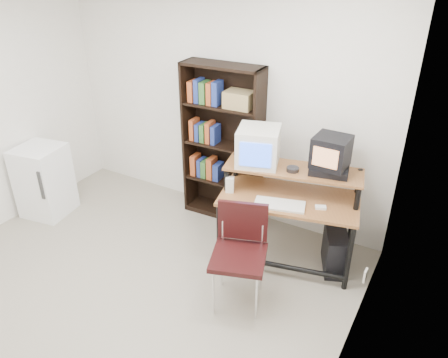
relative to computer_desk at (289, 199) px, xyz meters
The scene contains 17 objects.
floor 1.94m from the computer_desk, 128.65° to the right, with size 4.00×4.00×0.01m, color #A19885.
back_wall 1.41m from the computer_desk, 152.54° to the left, with size 4.00×0.01×2.60m, color white.
right_wall 1.76m from the computer_desk, 58.37° to the right, with size 0.01×4.00×2.60m, color white.
computer_desk is the anchor object (origin of this frame).
crt_monitor 0.60m from the computer_desk, behind, with size 0.50×0.50×0.38m.
vcr 0.47m from the computer_desk, 30.91° to the left, with size 0.36×0.26×0.08m, color black.
crt_tv 0.61m from the computer_desk, 32.72° to the left, with size 0.32×0.33×0.30m.
cd_spindle 0.30m from the computer_desk, 101.80° to the left, with size 0.12×0.12×0.05m, color #26262B.
keyboard 0.22m from the computer_desk, 94.06° to the right, with size 0.47×0.21×0.04m, color silver.
mousepad 0.35m from the computer_desk, ahead, with size 0.22×0.18×0.01m, color black.
mouse 0.35m from the computer_desk, 12.05° to the right, with size 0.10×0.06×0.03m, color white.
desk_speaker 0.60m from the computer_desk, 158.94° to the right, with size 0.08×0.07×0.17m, color silver.
pc_tower 0.70m from the computer_desk, ahead, with size 0.20×0.45×0.42m, color black.
school_chair 0.77m from the computer_desk, 101.17° to the right, with size 0.59×0.59×0.93m.
bookshelf 1.12m from the computer_desk, 156.05° to the left, with size 0.92×0.34×1.81m.
mini_fridge 2.93m from the computer_desk, 167.93° to the right, with size 0.58×0.58×0.85m.
wall_outlet 0.98m from the computer_desk, 17.03° to the right, with size 0.02×0.08×0.12m, color beige.
Camera 1 is at (2.40, -2.09, 2.88)m, focal length 35.00 mm.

